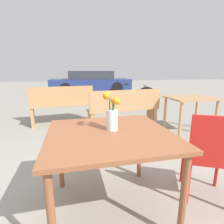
{
  "coord_description": "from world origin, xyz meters",
  "views": [
    {
      "loc": [
        -0.28,
        -1.31,
        1.21
      ],
      "look_at": [
        0.03,
        0.05,
        0.88
      ],
      "focal_mm": 28.0,
      "sensor_mm": 36.0,
      "label": 1
    }
  ],
  "objects_px": {
    "bench_middle": "(125,109)",
    "table_back": "(190,103)",
    "bicycle": "(131,97)",
    "bench_near": "(63,104)",
    "parked_car": "(90,82)",
    "flower_vase": "(112,115)",
    "cafe_chair": "(210,153)",
    "table_front": "(110,142)"
  },
  "relations": [
    {
      "from": "bench_middle",
      "to": "table_back",
      "type": "distance_m",
      "value": 1.28
    },
    {
      "from": "bicycle",
      "to": "bench_near",
      "type": "bearing_deg",
      "value": -149.08
    },
    {
      "from": "table_back",
      "to": "parked_car",
      "type": "relative_size",
      "value": 0.2
    },
    {
      "from": "flower_vase",
      "to": "cafe_chair",
      "type": "distance_m",
      "value": 0.95
    },
    {
      "from": "cafe_chair",
      "to": "bench_near",
      "type": "bearing_deg",
      "value": 115.27
    },
    {
      "from": "table_front",
      "to": "parked_car",
      "type": "distance_m",
      "value": 8.89
    },
    {
      "from": "cafe_chair",
      "to": "bench_middle",
      "type": "xyz_separation_m",
      "value": [
        -0.16,
        2.09,
        -0.04
      ]
    },
    {
      "from": "bicycle",
      "to": "parked_car",
      "type": "bearing_deg",
      "value": 100.43
    },
    {
      "from": "cafe_chair",
      "to": "bench_middle",
      "type": "height_order",
      "value": "cafe_chair"
    },
    {
      "from": "flower_vase",
      "to": "cafe_chair",
      "type": "height_order",
      "value": "flower_vase"
    },
    {
      "from": "cafe_chair",
      "to": "bicycle",
      "type": "xyz_separation_m",
      "value": [
        0.73,
        4.24,
        -0.13
      ]
    },
    {
      "from": "table_front",
      "to": "bicycle",
      "type": "relative_size",
      "value": 0.59
    },
    {
      "from": "table_front",
      "to": "table_back",
      "type": "bearing_deg",
      "value": 39.31
    },
    {
      "from": "table_front",
      "to": "bench_middle",
      "type": "relative_size",
      "value": 0.66
    },
    {
      "from": "table_front",
      "to": "bench_middle",
      "type": "height_order",
      "value": "bench_middle"
    },
    {
      "from": "table_front",
      "to": "flower_vase",
      "type": "xyz_separation_m",
      "value": [
        0.03,
        0.05,
        0.21
      ]
    },
    {
      "from": "cafe_chair",
      "to": "bench_near",
      "type": "height_order",
      "value": "cafe_chair"
    },
    {
      "from": "flower_vase",
      "to": "table_back",
      "type": "relative_size",
      "value": 0.38
    },
    {
      "from": "table_back",
      "to": "flower_vase",
      "type": "bearing_deg",
      "value": -141.22
    },
    {
      "from": "cafe_chair",
      "to": "table_back",
      "type": "relative_size",
      "value": 0.99
    },
    {
      "from": "table_front",
      "to": "bench_middle",
      "type": "bearing_deg",
      "value": 69.64
    },
    {
      "from": "flower_vase",
      "to": "bench_near",
      "type": "xyz_separation_m",
      "value": [
        -0.53,
        2.81,
        -0.4
      ]
    },
    {
      "from": "cafe_chair",
      "to": "table_back",
      "type": "height_order",
      "value": "cafe_chair"
    },
    {
      "from": "flower_vase",
      "to": "bench_middle",
      "type": "distance_m",
      "value": 2.1
    },
    {
      "from": "flower_vase",
      "to": "bicycle",
      "type": "distance_m",
      "value": 4.41
    },
    {
      "from": "table_front",
      "to": "table_back",
      "type": "height_order",
      "value": "table_front"
    },
    {
      "from": "cafe_chair",
      "to": "parked_car",
      "type": "relative_size",
      "value": 0.19
    },
    {
      "from": "table_back",
      "to": "parked_car",
      "type": "xyz_separation_m",
      "value": [
        -1.18,
        7.26,
        -0.02
      ]
    },
    {
      "from": "bench_middle",
      "to": "bicycle",
      "type": "height_order",
      "value": "bench_middle"
    },
    {
      "from": "parked_car",
      "to": "bench_near",
      "type": "bearing_deg",
      "value": -101.86
    },
    {
      "from": "table_front",
      "to": "bench_near",
      "type": "relative_size",
      "value": 0.66
    },
    {
      "from": "table_front",
      "to": "table_back",
      "type": "relative_size",
      "value": 1.15
    },
    {
      "from": "bench_near",
      "to": "bench_middle",
      "type": "relative_size",
      "value": 0.99
    },
    {
      "from": "bench_near",
      "to": "table_back",
      "type": "xyz_separation_m",
      "value": [
        2.44,
        -1.27,
        0.14
      ]
    },
    {
      "from": "table_front",
      "to": "bench_near",
      "type": "xyz_separation_m",
      "value": [
        -0.5,
        2.86,
        -0.18
      ]
    },
    {
      "from": "flower_vase",
      "to": "bicycle",
      "type": "bearing_deg",
      "value": 68.64
    },
    {
      "from": "table_front",
      "to": "flower_vase",
      "type": "distance_m",
      "value": 0.22
    },
    {
      "from": "bench_middle",
      "to": "table_front",
      "type": "bearing_deg",
      "value": -110.36
    },
    {
      "from": "flower_vase",
      "to": "bicycle",
      "type": "relative_size",
      "value": 0.19
    },
    {
      "from": "bench_middle",
      "to": "table_back",
      "type": "xyz_separation_m",
      "value": [
        1.2,
        -0.4,
        0.14
      ]
    },
    {
      "from": "flower_vase",
      "to": "table_back",
      "type": "bearing_deg",
      "value": 38.78
    },
    {
      "from": "bench_near",
      "to": "bench_middle",
      "type": "bearing_deg",
      "value": -35.27
    }
  ]
}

